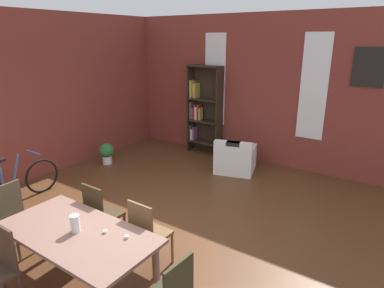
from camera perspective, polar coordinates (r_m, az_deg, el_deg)
ground_plane at (r=5.05m, az=-9.23°, el=-16.15°), size 10.59×10.59×0.00m
back_wall_brick at (r=7.79m, az=11.67°, el=8.94°), size 7.67×0.12×3.32m
window_pane_0 at (r=8.22m, az=3.93°, el=10.87°), size 0.55×0.02×2.16m
window_pane_1 at (r=7.33m, az=20.04°, el=9.04°), size 0.55×0.02×2.16m
dining_table at (r=4.09m, az=-18.96°, el=-14.88°), size 1.88×0.92×0.74m
vase_on_table at (r=4.00m, az=-19.30°, el=-12.65°), size 0.10×0.10×0.20m
tealight_candle_0 at (r=3.93m, az=-14.57°, el=-14.24°), size 0.04×0.04×0.03m
tealight_candle_1 at (r=3.78m, az=-11.04°, el=-15.29°), size 0.04×0.04×0.03m
dining_chair_far_right at (r=4.27m, az=-7.60°, el=-14.73°), size 0.41×0.41×0.95m
dining_chair_far_left at (r=4.81m, az=-15.30°, el=-11.28°), size 0.41×0.41×0.95m
dining_chair_head_left at (r=5.16m, az=-27.87°, el=-10.75°), size 0.43×0.43×0.95m
bookshelf_tall at (r=8.31m, az=1.82°, el=5.95°), size 0.87×0.30×2.17m
armchair_white at (r=7.32m, az=7.36°, el=-2.56°), size 0.99×0.99×0.75m
bicycle_second at (r=6.68m, az=-28.03°, el=-6.13°), size 0.44×1.70×0.91m
potted_plant_by_shelf at (r=7.93m, az=-14.34°, el=-1.38°), size 0.34×0.34×0.49m
framed_picture at (r=7.10m, az=27.94°, el=11.50°), size 0.56×0.03×0.72m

